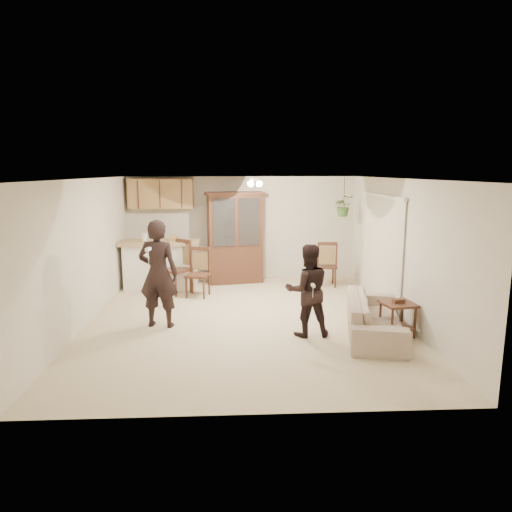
{
  "coord_description": "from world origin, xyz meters",
  "views": [
    {
      "loc": [
        -0.2,
        -7.84,
        2.63
      ],
      "look_at": [
        0.21,
        0.4,
        1.09
      ],
      "focal_mm": 32.0,
      "sensor_mm": 36.0,
      "label": 1
    }
  ],
  "objects_px": {
    "adult": "(158,275)",
    "chair_hutch_left": "(177,278)",
    "china_hutch": "(235,238)",
    "sofa": "(375,313)",
    "child": "(307,295)",
    "chair_bar": "(198,283)",
    "chair_hutch_right": "(326,273)",
    "side_table": "(397,318)"
  },
  "relations": [
    {
      "from": "china_hutch",
      "to": "chair_hutch_left",
      "type": "xyz_separation_m",
      "value": [
        -1.28,
        -0.94,
        -0.73
      ]
    },
    {
      "from": "chair_bar",
      "to": "china_hutch",
      "type": "bearing_deg",
      "value": 71.27
    },
    {
      "from": "china_hutch",
      "to": "chair_bar",
      "type": "distance_m",
      "value": 1.67
    },
    {
      "from": "adult",
      "to": "chair_bar",
      "type": "relative_size",
      "value": 1.74
    },
    {
      "from": "china_hutch",
      "to": "side_table",
      "type": "distance_m",
      "value": 4.62
    },
    {
      "from": "child",
      "to": "chair_hutch_right",
      "type": "height_order",
      "value": "child"
    },
    {
      "from": "adult",
      "to": "child",
      "type": "relative_size",
      "value": 1.33
    },
    {
      "from": "sofa",
      "to": "chair_bar",
      "type": "xyz_separation_m",
      "value": [
        -3.04,
        2.45,
        -0.07
      ]
    },
    {
      "from": "side_table",
      "to": "chair_hutch_left",
      "type": "bearing_deg",
      "value": 144.25
    },
    {
      "from": "side_table",
      "to": "adult",
      "type": "bearing_deg",
      "value": 170.8
    },
    {
      "from": "adult",
      "to": "side_table",
      "type": "bearing_deg",
      "value": -179.57
    },
    {
      "from": "adult",
      "to": "chair_hutch_left",
      "type": "bearing_deg",
      "value": -81.17
    },
    {
      "from": "china_hutch",
      "to": "sofa",
      "type": "bearing_deg",
      "value": -69.08
    },
    {
      "from": "child",
      "to": "china_hutch",
      "type": "distance_m",
      "value": 3.86
    },
    {
      "from": "child",
      "to": "adult",
      "type": "bearing_deg",
      "value": -17.1
    },
    {
      "from": "child",
      "to": "china_hutch",
      "type": "height_order",
      "value": "china_hutch"
    },
    {
      "from": "sofa",
      "to": "side_table",
      "type": "bearing_deg",
      "value": -84.77
    },
    {
      "from": "sofa",
      "to": "chair_hutch_right",
      "type": "height_order",
      "value": "chair_hutch_right"
    },
    {
      "from": "adult",
      "to": "side_table",
      "type": "xyz_separation_m",
      "value": [
        3.91,
        -0.63,
        -0.62
      ]
    },
    {
      "from": "child",
      "to": "chair_bar",
      "type": "xyz_separation_m",
      "value": [
        -1.94,
        2.43,
        -0.38
      ]
    },
    {
      "from": "adult",
      "to": "child",
      "type": "distance_m",
      "value": 2.52
    },
    {
      "from": "china_hutch",
      "to": "chair_hutch_left",
      "type": "height_order",
      "value": "china_hutch"
    },
    {
      "from": "child",
      "to": "china_hutch",
      "type": "xyz_separation_m",
      "value": [
        -1.14,
        3.67,
        0.39
      ]
    },
    {
      "from": "adult",
      "to": "chair_bar",
      "type": "bearing_deg",
      "value": -95.67
    },
    {
      "from": "side_table",
      "to": "chair_hutch_left",
      "type": "height_order",
      "value": "chair_hutch_left"
    },
    {
      "from": "side_table",
      "to": "chair_hutch_left",
      "type": "relative_size",
      "value": 0.52
    },
    {
      "from": "adult",
      "to": "china_hutch",
      "type": "bearing_deg",
      "value": -103.22
    },
    {
      "from": "china_hutch",
      "to": "chair_bar",
      "type": "relative_size",
      "value": 2.07
    },
    {
      "from": "sofa",
      "to": "adult",
      "type": "relative_size",
      "value": 1.04
    },
    {
      "from": "adult",
      "to": "chair_hutch_right",
      "type": "height_order",
      "value": "adult"
    },
    {
      "from": "chair_bar",
      "to": "chair_hutch_right",
      "type": "bearing_deg",
      "value": 28.89
    },
    {
      "from": "chair_hutch_right",
      "to": "side_table",
      "type": "bearing_deg",
      "value": 103.72
    },
    {
      "from": "sofa",
      "to": "china_hutch",
      "type": "distance_m",
      "value": 4.38
    },
    {
      "from": "china_hutch",
      "to": "side_table",
      "type": "relative_size",
      "value": 3.54
    },
    {
      "from": "sofa",
      "to": "side_table",
      "type": "xyz_separation_m",
      "value": [
        0.36,
        -0.04,
        -0.08
      ]
    },
    {
      "from": "china_hutch",
      "to": "chair_hutch_right",
      "type": "relative_size",
      "value": 2.03
    },
    {
      "from": "adult",
      "to": "chair_hutch_right",
      "type": "xyz_separation_m",
      "value": [
        3.4,
        2.63,
        -0.6
      ]
    },
    {
      "from": "chair_bar",
      "to": "chair_hutch_right",
      "type": "xyz_separation_m",
      "value": [
        2.89,
        0.77,
        0.01
      ]
    },
    {
      "from": "side_table",
      "to": "sofa",
      "type": "bearing_deg",
      "value": 172.97
    },
    {
      "from": "child",
      "to": "chair_bar",
      "type": "bearing_deg",
      "value": -55.52
    },
    {
      "from": "chair_hutch_left",
      "to": "adult",
      "type": "bearing_deg",
      "value": -48.56
    },
    {
      "from": "adult",
      "to": "china_hutch",
      "type": "distance_m",
      "value": 3.37
    }
  ]
}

